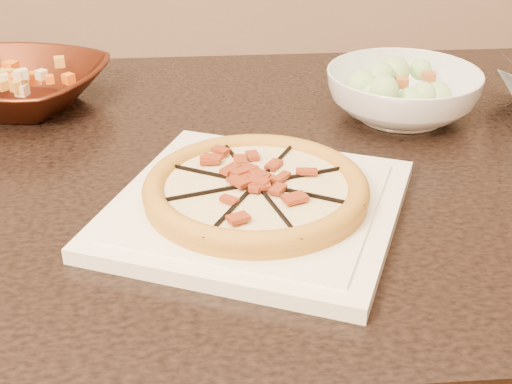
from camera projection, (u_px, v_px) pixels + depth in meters
dining_table at (167, 227)px, 1.00m from camera, size 1.43×1.00×0.75m
plate at (256, 207)px, 0.82m from camera, size 0.39×0.39×0.02m
pizza at (256, 189)px, 0.81m from camera, size 0.26×0.26×0.03m
bronze_bowl at (19, 87)px, 1.10m from camera, size 0.31×0.31×0.06m
mixed_dish at (14, 59)px, 1.08m from camera, size 0.13×0.12×0.03m
salad_bowl at (402, 94)px, 1.06m from camera, size 0.24×0.24×0.07m
salad at (406, 60)px, 1.04m from camera, size 0.12×0.11×0.04m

